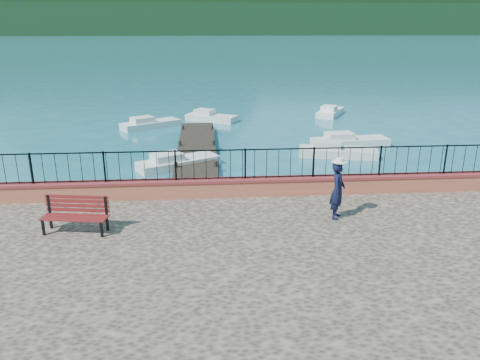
{
  "coord_description": "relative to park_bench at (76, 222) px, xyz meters",
  "views": [
    {
      "loc": [
        -1.57,
        -10.48,
        6.49
      ],
      "look_at": [
        -0.6,
        2.0,
        2.3
      ],
      "focal_mm": 35.0,
      "sensor_mm": 36.0,
      "label": 1
    }
  ],
  "objects": [
    {
      "name": "boat_4",
      "position": [
        3.99,
        20.86,
        -1.09
      ],
      "size": [
        3.76,
        2.86,
        0.8
      ],
      "primitive_type": "cube",
      "rotation": [
        0.0,
        0.0,
        -0.5
      ],
      "color": "silver",
      "rests_on": "ground"
    },
    {
      "name": "boat_0",
      "position": [
        2.21,
        9.71,
        -1.09
      ],
      "size": [
        4.03,
        2.98,
        0.8
      ],
      "primitive_type": "cube",
      "rotation": [
        0.0,
        0.0,
        0.49
      ],
      "color": "silver",
      "rests_on": "ground"
    },
    {
      "name": "dock",
      "position": [
        3.04,
        10.75,
        -1.34
      ],
      "size": [
        2.0,
        16.0,
        0.3
      ],
      "primitive_type": "cube",
      "color": "#2D231C",
      "rests_on": "ground"
    },
    {
      "name": "boat_2",
      "position": [
        11.58,
        13.17,
        -1.09
      ],
      "size": [
        4.37,
        1.74,
        0.8
      ],
      "primitive_type": "cube",
      "rotation": [
        0.0,
        0.0,
        0.1
      ],
      "color": "silver",
      "rests_on": "ground"
    },
    {
      "name": "railing",
      "position": [
        5.04,
        2.45,
        0.76
      ],
      "size": [
        27.0,
        0.05,
        0.95
      ],
      "primitive_type": "cube",
      "color": "black",
      "rests_on": "parapet"
    },
    {
      "name": "companion_hill",
      "position": [
        225.04,
        558.75,
        -1.49
      ],
      "size": [
        448.0,
        384.0,
        180.0
      ],
      "primitive_type": "ellipsoid",
      "color": "#142D23",
      "rests_on": "ground"
    },
    {
      "name": "far_forest",
      "position": [
        5.04,
        298.75,
        7.51
      ],
      "size": [
        900.0,
        60.0,
        18.0
      ],
      "primitive_type": "cube",
      "color": "black",
      "rests_on": "ground"
    },
    {
      "name": "boat_3",
      "position": [
        -0.03,
        18.88,
        -1.09
      ],
      "size": [
        3.96,
        3.17,
        0.8
      ],
      "primitive_type": "cube",
      "rotation": [
        0.0,
        0.0,
        0.56
      ],
      "color": "silver",
      "rests_on": "ground"
    },
    {
      "name": "boat_1",
      "position": [
        10.3,
        11.07,
        -1.09
      ],
      "size": [
        4.13,
        2.15,
        0.8
      ],
      "primitive_type": "cube",
      "rotation": [
        0.0,
        0.0,
        -0.22
      ],
      "color": "silver",
      "rests_on": "ground"
    },
    {
      "name": "hat",
      "position": [
        7.18,
        0.42,
        1.43
      ],
      "size": [
        0.44,
        0.44,
        0.12
      ],
      "primitive_type": "cylinder",
      "color": "white",
      "rests_on": "person"
    },
    {
      "name": "ground",
      "position": [
        5.04,
        -1.25,
        -1.49
      ],
      "size": [
        2000.0,
        2000.0,
        0.0
      ],
      "primitive_type": "plane",
      "color": "#19596B",
      "rests_on": "ground"
    },
    {
      "name": "park_bench",
      "position": [
        0.0,
        0.0,
        0.0
      ],
      "size": [
        1.8,
        0.83,
        0.96
      ],
      "rotation": [
        0.0,
        0.0,
        -0.16
      ],
      "color": "black",
      "rests_on": "promenade"
    },
    {
      "name": "parapet",
      "position": [
        5.04,
        2.45,
        -0.0
      ],
      "size": [
        28.0,
        0.46,
        0.58
      ],
      "primitive_type": "cube",
      "color": "#B35C40",
      "rests_on": "promenade"
    },
    {
      "name": "person",
      "position": [
        7.18,
        0.42,
        0.54
      ],
      "size": [
        0.61,
        0.71,
        1.66
      ],
      "primitive_type": "imported",
      "rotation": [
        0.0,
        0.0,
        1.15
      ],
      "color": "black",
      "rests_on": "promenade"
    },
    {
      "name": "foothills",
      "position": [
        5.04,
        358.75,
        20.51
      ],
      "size": [
        900.0,
        120.0,
        44.0
      ],
      "primitive_type": "cube",
      "color": "black",
      "rests_on": "ground"
    },
    {
      "name": "boat_5",
      "position": [
        12.89,
        22.3,
        -1.09
      ],
      "size": [
        2.81,
        3.6,
        0.8
      ],
      "primitive_type": "cube",
      "rotation": [
        0.0,
        0.0,
        1.05
      ],
      "color": "white",
      "rests_on": "ground"
    }
  ]
}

